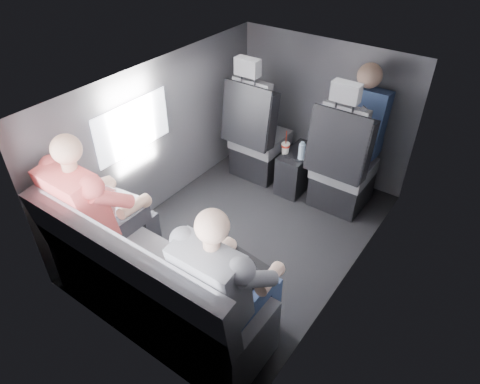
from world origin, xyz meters
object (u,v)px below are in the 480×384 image
Objects in this scene: water_bottle at (302,152)px; passenger_rear_left at (98,209)px; passenger_front_right at (361,122)px; laptop_black at (238,267)px; center_console at (297,170)px; laptop_white at (109,201)px; front_seat_right at (341,169)px; rear_bench at (153,289)px; passenger_rear_right at (227,283)px; soda_cup at (285,148)px; front_seat_left at (257,140)px.

passenger_rear_left reaches higher than water_bottle.
passenger_front_right is (1.03, 2.07, 0.11)m from passenger_rear_left.
laptop_black is (0.44, -1.61, 0.15)m from water_bottle.
center_console is 1.28× the size of laptop_white.
laptop_white reaches higher than water_bottle.
center_console is (-0.45, 0.04, -0.20)m from front_seat_right.
passenger_rear_right reaches higher than rear_bench.
center_console is at bearing 72.80° from passenger_rear_left.
front_seat_left is at bearing 169.60° from soda_cup.
center_console is 2.68× the size of water_bottle.
water_bottle is at bearing -53.41° from center_console.
rear_bench reaches higher than soda_cup.
center_console is (0.45, 0.04, -0.20)m from front_seat_left.
laptop_white is (-0.15, -1.68, 0.24)m from front_seat_left.
soda_cup is at bearing 109.97° from passenger_rear_right.
passenger_front_right reaches higher than front_seat_left.
soda_cup is (-0.54, -0.07, 0.06)m from front_seat_right.
passenger_front_right reaches higher than laptop_white.
passenger_front_right is at bearing 91.72° from laptop_black.
passenger_rear_right is at bearing -87.79° from passenger_front_right.
soda_cup is at bearing 72.64° from laptop_white.
passenger_rear_left reaches higher than laptop_black.
front_seat_right reaches higher than passenger_rear_right.
laptop_black is at bearing -59.90° from front_seat_left.
front_seat_left is 1.83m from passenger_rear_left.
front_seat_right reaches higher than center_console.
front_seat_left is at bearing 173.08° from water_bottle.
soda_cup is at bearing -173.07° from front_seat_right.
soda_cup reaches higher than center_console.
laptop_black is at bearing 99.14° from passenger_rear_right.
center_console is 1.39× the size of laptop_black.
front_seat_right reaches higher than laptop_black.
water_bottle is at bearing 0.61° from soda_cup.
passenger_front_right reaches higher than center_console.
front_seat_left is 0.79× the size of rear_bench.
rear_bench is 1.26× the size of passenger_rear_left.
passenger_front_right reaches higher than water_bottle.
center_console is 2.00× the size of soda_cup.
laptop_white is 1.09× the size of laptop_black.
passenger_rear_left is at bearing -78.46° from laptop_white.
passenger_rear_left is at bearing -179.96° from passenger_rear_right.
laptop_black reaches higher than water_bottle.
water_bottle is 0.14× the size of passenger_rear_left.
rear_bench is at bearing -103.31° from front_seat_right.
laptop_white is at bearing -121.88° from front_seat_right.
rear_bench is 8.92× the size of water_bottle.
passenger_rear_right is (0.02, -0.13, -0.00)m from laptop_black.
rear_bench is 0.65m from laptop_black.
front_seat_right is 1.96m from rear_bench.
laptop_white is at bearing -112.61° from water_bottle.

